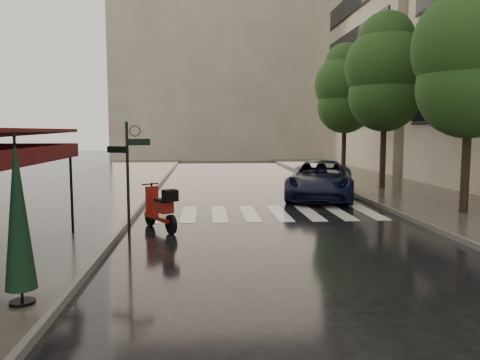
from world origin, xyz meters
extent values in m
plane|color=black|center=(0.00, 0.00, 0.00)|extent=(120.00, 120.00, 0.00)
cube|color=#38332D|center=(-4.50, 12.00, 0.06)|extent=(6.00, 60.00, 0.12)
cube|color=#38332D|center=(10.25, 12.00, 0.06)|extent=(5.50, 60.00, 0.12)
cube|color=#595651|center=(-1.45, 12.00, 0.07)|extent=(0.12, 60.00, 0.16)
cube|color=#595651|center=(7.45, 12.00, 0.07)|extent=(0.12, 60.00, 0.16)
cube|color=silver|center=(-0.70, 6.00, 0.01)|extent=(0.50, 3.20, 0.01)
cube|color=silver|center=(0.35, 6.00, 0.01)|extent=(0.50, 3.20, 0.01)
cube|color=silver|center=(1.40, 6.00, 0.01)|extent=(0.50, 3.20, 0.01)
cube|color=silver|center=(2.45, 6.00, 0.01)|extent=(0.50, 3.20, 0.01)
cube|color=silver|center=(3.50, 6.00, 0.01)|extent=(0.50, 3.20, 0.01)
cube|color=silver|center=(4.55, 6.00, 0.01)|extent=(0.50, 3.20, 0.01)
cube|color=silver|center=(5.60, 6.00, 0.01)|extent=(0.50, 3.20, 0.01)
cube|color=silver|center=(6.65, 6.00, 0.01)|extent=(0.50, 3.20, 0.01)
cube|color=#400C09|center=(-2.52, -0.50, 2.35)|extent=(0.04, 7.00, 0.35)
cylinder|color=black|center=(-2.65, 2.75, 1.29)|extent=(0.07, 0.07, 2.35)
cylinder|color=black|center=(-1.20, 3.00, 1.55)|extent=(0.08, 0.08, 3.10)
cube|color=black|center=(-0.90, 3.00, 2.55)|extent=(0.62, 0.26, 0.18)
cube|color=black|center=(-1.48, 3.00, 2.35)|extent=(0.56, 0.29, 0.18)
cube|color=gray|center=(16.50, 26.00, 9.25)|extent=(8.00, 16.00, 18.50)
cube|color=gray|center=(3.00, 38.00, 10.00)|extent=(22.00, 6.00, 20.00)
cylinder|color=black|center=(9.60, 5.00, 2.25)|extent=(0.28, 0.28, 4.26)
sphere|color=#1E3A15|center=(9.60, 5.00, 4.30)|extent=(3.40, 3.40, 3.40)
sphere|color=#1E3A15|center=(9.60, 5.00, 5.59)|extent=(3.80, 3.80, 3.80)
sphere|color=#1E3A15|center=(9.60, 5.00, 6.81)|extent=(2.60, 2.60, 2.60)
cylinder|color=black|center=(9.50, 12.00, 2.36)|extent=(0.28, 0.28, 4.48)
sphere|color=#1E3A15|center=(9.50, 12.00, 4.52)|extent=(3.40, 3.40, 3.40)
sphere|color=#1E3A15|center=(9.50, 12.00, 5.88)|extent=(3.80, 3.80, 3.80)
sphere|color=#1E3A15|center=(9.50, 12.00, 7.16)|extent=(2.60, 2.60, 2.60)
cylinder|color=black|center=(9.70, 19.00, 2.30)|extent=(0.28, 0.28, 4.37)
sphere|color=#1E3A15|center=(9.70, 19.00, 4.41)|extent=(3.40, 3.40, 3.40)
sphere|color=#1E3A15|center=(9.70, 19.00, 5.74)|extent=(3.80, 3.80, 3.80)
sphere|color=#1E3A15|center=(9.70, 19.00, 6.98)|extent=(2.60, 2.60, 2.60)
cylinder|color=black|center=(-0.04, 2.94, 0.27)|extent=(0.37, 0.53, 0.55)
cylinder|color=black|center=(-0.76, 4.16, 0.27)|extent=(0.37, 0.53, 0.55)
cube|color=maroon|center=(-0.41, 3.57, 0.36)|extent=(1.02, 1.44, 0.11)
cube|color=maroon|center=(-0.27, 3.33, 0.70)|extent=(0.61, 0.71, 0.32)
cube|color=maroon|center=(-0.67, 4.01, 0.80)|extent=(0.38, 0.30, 0.85)
cylinder|color=black|center=(-0.73, 4.11, 1.27)|extent=(0.47, 0.30, 0.04)
cube|color=black|center=(-0.06, 2.96, 1.08)|extent=(0.49, 0.48, 0.32)
imported|color=black|center=(5.81, 9.44, 0.80)|extent=(4.15, 6.25, 1.59)
cylinder|color=black|center=(-2.01, -2.51, 0.14)|extent=(0.40, 0.40, 0.05)
cylinder|color=black|center=(-2.01, -2.51, 1.46)|extent=(0.04, 0.04, 2.59)
cone|color=black|center=(-2.01, -2.51, 1.59)|extent=(0.48, 0.48, 2.46)
camera|label=1|loc=(0.87, -9.93, 2.85)|focal=35.00mm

